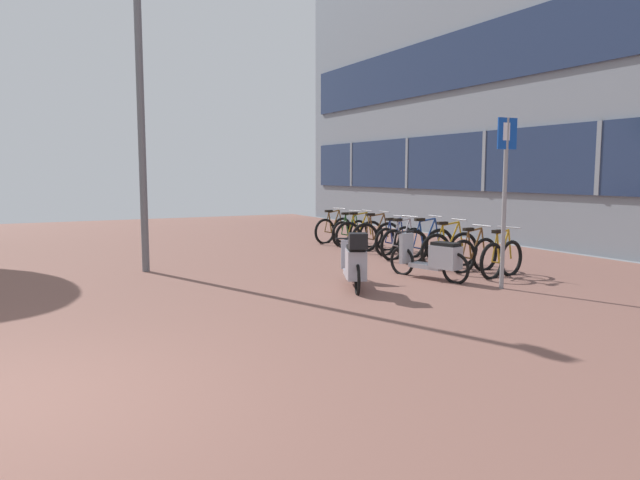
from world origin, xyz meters
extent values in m
cube|color=brown|center=(4.80, 0.00, -0.03)|extent=(14.40, 40.00, 0.05)
cube|color=gray|center=(12.15, 3.83, 2.23)|extent=(0.10, 0.12, 1.67)
cube|color=gray|center=(12.15, 7.49, 2.23)|extent=(0.10, 0.12, 1.67)
cube|color=gray|center=(12.15, 11.14, 2.23)|extent=(0.10, 0.12, 1.67)
cube|color=gray|center=(12.15, 14.80, 2.23)|extent=(0.10, 0.12, 1.67)
torus|color=black|center=(7.95, 2.71, 0.31)|extent=(0.69, 0.20, 0.69)
torus|color=black|center=(8.53, 2.83, 0.31)|extent=(0.69, 0.20, 0.69)
cylinder|color=#BA881D|center=(8.30, 2.78, 0.56)|extent=(0.30, 0.09, 0.61)
cylinder|color=#BA881D|center=(8.13, 2.75, 0.54)|extent=(0.14, 0.06, 0.55)
cylinder|color=#BA881D|center=(8.25, 2.77, 0.83)|extent=(0.36, 0.11, 0.08)
cylinder|color=#BA881D|center=(8.06, 2.74, 0.29)|extent=(0.23, 0.07, 0.07)
cylinder|color=#BA881D|center=(8.01, 2.73, 0.56)|extent=(0.16, 0.06, 0.50)
cylinder|color=#BA881D|center=(8.48, 2.82, 0.58)|extent=(0.14, 0.06, 0.55)
cube|color=black|center=(8.08, 2.74, 0.85)|extent=(0.23, 0.13, 0.06)
cylinder|color=#ADADB2|center=(8.43, 2.81, 0.90)|extent=(0.12, 0.48, 0.02)
torus|color=black|center=(7.91, 3.44, 0.30)|extent=(0.68, 0.11, 0.67)
torus|color=black|center=(8.49, 3.48, 0.30)|extent=(0.68, 0.11, 0.67)
cylinder|color=brown|center=(8.26, 3.46, 0.55)|extent=(0.29, 0.05, 0.59)
cylinder|color=brown|center=(8.08, 3.45, 0.52)|extent=(0.13, 0.04, 0.54)
cylinder|color=brown|center=(8.21, 3.46, 0.81)|extent=(0.36, 0.06, 0.08)
cylinder|color=brown|center=(8.02, 3.45, 0.28)|extent=(0.23, 0.04, 0.07)
cylinder|color=brown|center=(7.97, 3.45, 0.55)|extent=(0.16, 0.03, 0.49)
cylinder|color=brown|center=(8.44, 3.48, 0.57)|extent=(0.14, 0.04, 0.54)
cube|color=black|center=(8.04, 3.45, 0.83)|extent=(0.23, 0.10, 0.06)
cylinder|color=#ADADB2|center=(8.39, 3.47, 0.89)|extent=(0.05, 0.48, 0.02)
torus|color=black|center=(7.84, 4.17, 0.33)|extent=(0.73, 0.12, 0.73)
torus|color=black|center=(8.51, 4.13, 0.33)|extent=(0.73, 0.12, 0.73)
cylinder|color=#C08B16|center=(8.24, 4.15, 0.59)|extent=(0.33, 0.06, 0.64)
cylinder|color=#C08B16|center=(8.04, 4.16, 0.57)|extent=(0.15, 0.04, 0.58)
cylinder|color=#C08B16|center=(8.19, 4.15, 0.88)|extent=(0.41, 0.06, 0.09)
cylinder|color=#C08B16|center=(7.97, 4.16, 0.30)|extent=(0.26, 0.04, 0.08)
cylinder|color=#C08B16|center=(7.91, 4.17, 0.59)|extent=(0.17, 0.04, 0.53)
cylinder|color=#C08B16|center=(8.45, 4.13, 0.62)|extent=(0.15, 0.04, 0.58)
cube|color=black|center=(7.99, 4.16, 0.90)|extent=(0.23, 0.10, 0.06)
cylinder|color=#ADADB2|center=(8.39, 4.14, 0.96)|extent=(0.05, 0.48, 0.02)
torus|color=black|center=(7.80, 4.86, 0.34)|extent=(0.76, 0.12, 0.75)
torus|color=black|center=(8.45, 4.82, 0.34)|extent=(0.76, 0.12, 0.75)
cylinder|color=navy|center=(8.19, 4.84, 0.61)|extent=(0.32, 0.06, 0.66)
cylinder|color=navy|center=(7.99, 4.85, 0.59)|extent=(0.14, 0.04, 0.60)
cylinder|color=navy|center=(8.14, 4.84, 0.91)|extent=(0.40, 0.06, 0.09)
cylinder|color=navy|center=(7.92, 4.85, 0.31)|extent=(0.26, 0.04, 0.08)
cylinder|color=navy|center=(7.87, 4.86, 0.61)|extent=(0.17, 0.04, 0.55)
cylinder|color=navy|center=(8.39, 4.83, 0.64)|extent=(0.15, 0.04, 0.60)
cube|color=black|center=(7.94, 4.85, 0.92)|extent=(0.23, 0.10, 0.06)
cylinder|color=#ADADB2|center=(8.33, 4.83, 0.98)|extent=(0.05, 0.48, 0.02)
torus|color=black|center=(7.70, 5.49, 0.32)|extent=(0.72, 0.17, 0.72)
torus|color=black|center=(8.32, 5.58, 0.32)|extent=(0.72, 0.17, 0.72)
cylinder|color=#B3AEB6|center=(8.07, 5.54, 0.58)|extent=(0.31, 0.08, 0.63)
cylinder|color=#B3AEB6|center=(7.88, 5.51, 0.56)|extent=(0.14, 0.06, 0.57)
cylinder|color=#B3AEB6|center=(8.02, 5.53, 0.86)|extent=(0.38, 0.09, 0.08)
cylinder|color=#B3AEB6|center=(7.82, 5.50, 0.30)|extent=(0.24, 0.06, 0.08)
cylinder|color=#B3AEB6|center=(7.77, 5.50, 0.58)|extent=(0.16, 0.05, 0.52)
cylinder|color=#B3AEB6|center=(8.26, 5.57, 0.60)|extent=(0.15, 0.05, 0.57)
cube|color=black|center=(7.83, 5.51, 0.88)|extent=(0.23, 0.12, 0.06)
cylinder|color=#ADADB2|center=(8.21, 5.56, 0.94)|extent=(0.09, 0.48, 0.02)
torus|color=black|center=(7.96, 6.16, 0.31)|extent=(0.68, 0.20, 0.68)
torus|color=black|center=(8.56, 6.28, 0.31)|extent=(0.68, 0.20, 0.68)
cylinder|color=navy|center=(8.32, 6.23, 0.55)|extent=(0.31, 0.10, 0.60)
cylinder|color=navy|center=(8.14, 6.20, 0.53)|extent=(0.14, 0.06, 0.54)
cylinder|color=navy|center=(8.27, 6.22, 0.82)|extent=(0.37, 0.11, 0.08)
cylinder|color=navy|center=(8.07, 6.18, 0.28)|extent=(0.24, 0.08, 0.07)
cylinder|color=navy|center=(8.02, 6.17, 0.55)|extent=(0.16, 0.06, 0.50)
cylinder|color=navy|center=(8.51, 6.27, 0.57)|extent=(0.14, 0.06, 0.54)
cube|color=black|center=(8.09, 6.19, 0.84)|extent=(0.23, 0.13, 0.06)
cylinder|color=#ADADB2|center=(8.45, 6.26, 0.89)|extent=(0.12, 0.48, 0.02)
torus|color=black|center=(7.88, 6.94, 0.33)|extent=(0.74, 0.14, 0.74)
torus|color=black|center=(8.52, 6.88, 0.33)|extent=(0.74, 0.14, 0.74)
cylinder|color=brown|center=(8.26, 6.91, 0.60)|extent=(0.31, 0.06, 0.64)
cylinder|color=brown|center=(8.07, 6.92, 0.57)|extent=(0.14, 0.05, 0.59)
cylinder|color=brown|center=(8.21, 6.91, 0.89)|extent=(0.39, 0.07, 0.09)
cylinder|color=brown|center=(8.00, 6.93, 0.31)|extent=(0.25, 0.05, 0.08)
cylinder|color=brown|center=(7.95, 6.93, 0.60)|extent=(0.17, 0.04, 0.54)
cylinder|color=brown|center=(8.46, 6.89, 0.62)|extent=(0.15, 0.04, 0.59)
cube|color=black|center=(8.02, 6.93, 0.90)|extent=(0.23, 0.11, 0.06)
cylinder|color=#ADADB2|center=(8.40, 6.89, 0.96)|extent=(0.07, 0.48, 0.02)
torus|color=black|center=(7.80, 7.61, 0.33)|extent=(0.73, 0.10, 0.73)
torus|color=black|center=(8.47, 7.59, 0.33)|extent=(0.73, 0.10, 0.73)
cylinder|color=#B88A14|center=(8.20, 7.60, 0.59)|extent=(0.33, 0.05, 0.64)
cylinder|color=#B88A14|center=(8.00, 7.61, 0.56)|extent=(0.14, 0.04, 0.58)
cylinder|color=#B88A14|center=(8.15, 7.60, 0.87)|extent=(0.41, 0.05, 0.08)
cylinder|color=#B88A14|center=(7.93, 7.61, 0.30)|extent=(0.26, 0.04, 0.08)
cylinder|color=#B88A14|center=(7.87, 7.61, 0.59)|extent=(0.17, 0.03, 0.53)
cylinder|color=#B88A14|center=(8.41, 7.59, 0.61)|extent=(0.15, 0.04, 0.58)
cube|color=black|center=(7.95, 7.61, 0.89)|extent=(0.22, 0.10, 0.06)
cylinder|color=#ADADB2|center=(8.35, 7.59, 0.95)|extent=(0.04, 0.48, 0.02)
torus|color=black|center=(7.96, 8.22, 0.31)|extent=(0.68, 0.23, 0.69)
torus|color=black|center=(8.57, 8.37, 0.31)|extent=(0.68, 0.23, 0.69)
cylinder|color=#29672E|center=(8.32, 8.31, 0.56)|extent=(0.31, 0.11, 0.60)
cylinder|color=#29672E|center=(8.14, 8.26, 0.53)|extent=(0.14, 0.07, 0.55)
cylinder|color=#29672E|center=(8.27, 8.29, 0.83)|extent=(0.38, 0.13, 0.08)
cylinder|color=#29672E|center=(8.07, 8.24, 0.29)|extent=(0.24, 0.09, 0.07)
cylinder|color=#29672E|center=(8.02, 8.23, 0.56)|extent=(0.16, 0.06, 0.50)
cylinder|color=#29672E|center=(8.51, 8.35, 0.58)|extent=(0.15, 0.06, 0.55)
cube|color=black|center=(8.09, 8.25, 0.84)|extent=(0.24, 0.14, 0.06)
cylinder|color=#ADADB2|center=(8.46, 8.34, 0.90)|extent=(0.14, 0.47, 0.02)
torus|color=black|center=(7.83, 8.91, 0.32)|extent=(0.71, 0.22, 0.71)
torus|color=black|center=(8.45, 9.05, 0.32)|extent=(0.71, 0.22, 0.71)
cylinder|color=brown|center=(8.20, 9.00, 0.58)|extent=(0.31, 0.10, 0.62)
cylinder|color=brown|center=(8.02, 8.95, 0.55)|extent=(0.14, 0.06, 0.57)
cylinder|color=brown|center=(8.15, 8.98, 0.86)|extent=(0.39, 0.12, 0.08)
cylinder|color=brown|center=(7.95, 8.94, 0.30)|extent=(0.25, 0.08, 0.08)
cylinder|color=brown|center=(7.90, 8.93, 0.58)|extent=(0.17, 0.06, 0.52)
cylinder|color=brown|center=(8.40, 9.04, 0.60)|extent=(0.15, 0.06, 0.57)
cube|color=black|center=(7.97, 8.94, 0.87)|extent=(0.23, 0.14, 0.06)
cylinder|color=#ADADB2|center=(8.34, 9.03, 0.93)|extent=(0.13, 0.47, 0.02)
torus|color=black|center=(5.08, 2.64, 0.23)|extent=(0.26, 0.49, 0.52)
torus|color=black|center=(5.63, 3.83, 0.23)|extent=(0.26, 0.49, 0.52)
cube|color=#A4A6B4|center=(5.35, 3.23, 0.21)|extent=(0.56, 0.78, 0.08)
cube|color=#A4A6B4|center=(5.18, 2.85, 0.44)|extent=(0.52, 0.65, 0.46)
cube|color=black|center=(5.18, 2.85, 0.70)|extent=(0.46, 0.58, 0.06)
cylinder|color=#A4A6B4|center=(5.62, 3.80, 0.49)|extent=(0.11, 0.14, 0.52)
cube|color=#A4A6B4|center=(5.59, 3.74, 0.47)|extent=(0.32, 0.21, 0.51)
cylinder|color=black|center=(5.61, 3.78, 0.74)|extent=(0.48, 0.24, 0.03)
cube|color=black|center=(5.06, 2.59, 0.85)|extent=(0.37, 0.37, 0.24)
torus|color=black|center=(7.08, 2.67, 0.25)|extent=(0.20, 0.56, 0.56)
torus|color=black|center=(6.77, 3.83, 0.25)|extent=(0.20, 0.56, 0.56)
cube|color=#A9ABB5|center=(6.93, 3.25, 0.23)|extent=(0.44, 0.72, 0.08)
cube|color=#A9ABB5|center=(7.02, 2.88, 0.43)|extent=(0.42, 0.59, 0.40)
cube|color=black|center=(7.02, 2.88, 0.66)|extent=(0.37, 0.53, 0.06)
cylinder|color=#A9ABB5|center=(6.78, 3.80, 0.53)|extent=(0.10, 0.13, 0.56)
cube|color=#A9ABB5|center=(6.80, 3.73, 0.51)|extent=(0.33, 0.16, 0.56)
cylinder|color=black|center=(6.79, 3.78, 0.81)|extent=(0.51, 0.16, 0.03)
cylinder|color=gray|center=(7.43, 1.94, 1.39)|extent=(0.07, 0.07, 2.78)
cube|color=#1446AD|center=(7.43, 1.93, 2.53)|extent=(0.40, 0.02, 0.50)
cube|color=white|center=(7.40, 1.91, 2.56)|extent=(0.14, 0.01, 0.28)
cylinder|color=slate|center=(2.57, 6.41, 3.16)|extent=(0.14, 0.14, 6.32)
camera|label=1|loc=(0.33, -5.22, 1.89)|focal=33.24mm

